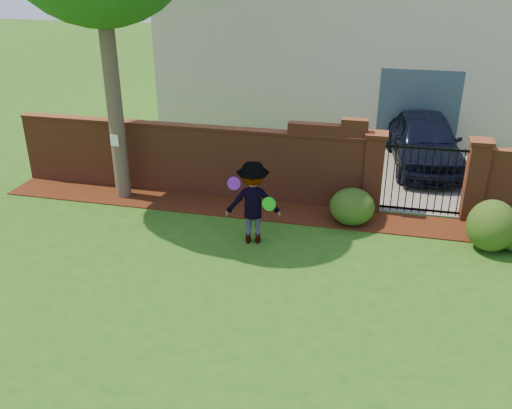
% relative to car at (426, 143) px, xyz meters
% --- Properties ---
extents(ground, '(80.00, 80.00, 0.01)m').
position_rel_car_xyz_m(ground, '(-3.71, -7.12, -0.75)').
color(ground, '#255314').
rests_on(ground, ground).
extents(mulch_bed, '(11.10, 1.08, 0.03)m').
position_rel_car_xyz_m(mulch_bed, '(-4.66, -3.78, -0.73)').
color(mulch_bed, '#361509').
rests_on(mulch_bed, ground).
extents(brick_wall, '(8.70, 0.31, 2.16)m').
position_rel_car_xyz_m(brick_wall, '(-5.72, -3.12, 0.18)').
color(brick_wall, brown).
rests_on(brick_wall, ground).
extents(pillar_left, '(0.50, 0.50, 1.88)m').
position_rel_car_xyz_m(pillar_left, '(-1.31, -3.12, 0.21)').
color(pillar_left, brown).
rests_on(pillar_left, ground).
extents(pillar_right, '(0.50, 0.50, 1.88)m').
position_rel_car_xyz_m(pillar_right, '(0.89, -3.12, 0.21)').
color(pillar_right, brown).
rests_on(pillar_right, ground).
extents(iron_gate, '(1.78, 0.03, 1.60)m').
position_rel_car_xyz_m(iron_gate, '(-0.21, -3.12, 0.11)').
color(iron_gate, black).
rests_on(iron_gate, ground).
extents(driveway, '(3.20, 8.00, 0.01)m').
position_rel_car_xyz_m(driveway, '(-0.21, 0.88, -0.74)').
color(driveway, slate).
rests_on(driveway, ground).
extents(house, '(12.40, 6.40, 6.30)m').
position_rel_car_xyz_m(house, '(-2.71, 4.88, 2.41)').
color(house, beige).
rests_on(house, ground).
extents(car, '(2.23, 4.55, 1.50)m').
position_rel_car_xyz_m(car, '(0.00, 0.00, 0.00)').
color(car, black).
rests_on(car, ground).
extents(paper_notice, '(0.20, 0.01, 0.28)m').
position_rel_car_xyz_m(paper_notice, '(-7.31, -3.91, 0.75)').
color(paper_notice, white).
rests_on(paper_notice, tree).
extents(shrub_left, '(0.99, 0.99, 0.81)m').
position_rel_car_xyz_m(shrub_left, '(-1.70, -3.94, -0.34)').
color(shrub_left, '#1D4414').
rests_on(shrub_left, ground).
extents(shrub_middle, '(0.97, 0.97, 1.07)m').
position_rel_car_xyz_m(shrub_middle, '(1.10, -4.51, -0.21)').
color(shrub_middle, '#1D4414').
rests_on(shrub_middle, ground).
extents(man, '(1.25, 0.89, 1.75)m').
position_rel_car_xyz_m(man, '(-3.63, -5.30, 0.13)').
color(man, gray).
rests_on(man, ground).
extents(frisbee_purple, '(0.28, 0.12, 0.27)m').
position_rel_car_xyz_m(frisbee_purple, '(-3.99, -5.40, 0.57)').
color(frisbee_purple, purple).
rests_on(frisbee_purple, man).
extents(frisbee_green, '(0.29, 0.11, 0.29)m').
position_rel_car_xyz_m(frisbee_green, '(-3.25, -5.48, 0.23)').
color(frisbee_green, '#18B819').
rests_on(frisbee_green, man).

